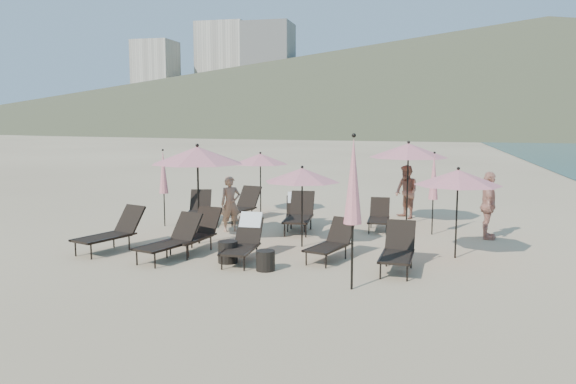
% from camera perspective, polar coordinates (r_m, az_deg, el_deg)
% --- Properties ---
extents(ground, '(800.00, 800.00, 0.00)m').
position_cam_1_polar(ground, '(12.26, 1.68, -7.30)').
color(ground, '#D6BA8C').
rests_on(ground, ground).
extents(volcanic_headland, '(690.00, 690.00, 55.00)m').
position_cam_1_polar(volcanic_headland, '(322.54, 26.60, 10.66)').
color(volcanic_headland, brown).
rests_on(volcanic_headland, ground).
extents(hotel_skyline, '(109.00, 82.00, 55.00)m').
position_cam_1_polar(hotel_skyline, '(299.44, -5.04, 11.26)').
color(hotel_skyline, beige).
rests_on(hotel_skyline, ground).
extents(lounger_0, '(1.20, 1.88, 1.01)m').
position_cam_1_polar(lounger_0, '(13.98, -17.45, -3.83)').
color(lounger_0, black).
rests_on(lounger_0, ground).
extents(lounger_1, '(1.10, 1.79, 0.97)m').
position_cam_1_polar(lounger_1, '(12.83, -11.80, -4.72)').
color(lounger_1, black).
rests_on(lounger_1, ground).
extents(lounger_2, '(0.88, 1.77, 0.97)m').
position_cam_1_polar(lounger_2, '(13.46, -9.40, -4.09)').
color(lounger_2, black).
rests_on(lounger_2, ground).
extents(lounger_3, '(0.63, 1.62, 1.00)m').
position_cam_1_polar(lounger_3, '(12.44, -4.48, -4.84)').
color(lounger_3, black).
rests_on(lounger_3, ground).
extents(lounger_4, '(1.01, 1.62, 0.87)m').
position_cam_1_polar(lounger_4, '(12.53, 4.44, -5.07)').
color(lounger_4, black).
rests_on(lounger_4, ground).
extents(lounger_5, '(0.70, 1.67, 0.94)m').
position_cam_1_polar(lounger_5, '(11.86, 11.10, -5.74)').
color(lounger_5, black).
rests_on(lounger_5, ground).
extents(lounger_6, '(1.07, 1.80, 0.97)m').
position_cam_1_polar(lounger_6, '(16.95, -9.07, -1.75)').
color(lounger_6, black).
rests_on(lounger_6, ground).
extents(lounger_7, '(1.09, 1.89, 1.03)m').
position_cam_1_polar(lounger_7, '(17.30, -4.95, -1.42)').
color(lounger_7, black).
rests_on(lounger_7, ground).
extents(lounger_8, '(0.89, 1.63, 0.96)m').
position_cam_1_polar(lounger_8, '(16.33, 0.82, -1.98)').
color(lounger_8, black).
rests_on(lounger_8, ground).
extents(lounger_9, '(0.84, 1.87, 1.05)m').
position_cam_1_polar(lounger_9, '(15.74, 1.18, -2.22)').
color(lounger_9, black).
rests_on(lounger_9, ground).
extents(lounger_10, '(0.61, 1.50, 0.85)m').
position_cam_1_polar(lounger_10, '(16.12, 9.23, -2.41)').
color(lounger_10, black).
rests_on(lounger_10, ground).
extents(umbrella_open_0, '(2.34, 2.34, 2.52)m').
position_cam_1_polar(umbrella_open_0, '(14.11, -9.18, 3.70)').
color(umbrella_open_0, black).
rests_on(umbrella_open_0, ground).
extents(umbrella_open_1, '(1.86, 1.86, 2.00)m').
position_cam_1_polar(umbrella_open_1, '(13.60, 1.45, 1.73)').
color(umbrella_open_1, black).
rests_on(umbrella_open_1, ground).
extents(umbrella_open_2, '(1.92, 1.92, 2.07)m').
position_cam_1_polar(umbrella_open_2, '(13.01, 16.89, 1.41)').
color(umbrella_open_2, black).
rests_on(umbrella_open_2, ground).
extents(umbrella_open_3, '(1.91, 1.91, 2.06)m').
position_cam_1_polar(umbrella_open_3, '(18.69, -2.82, 3.37)').
color(umbrella_open_3, black).
rests_on(umbrella_open_3, ground).
extents(umbrella_open_4, '(2.32, 2.32, 2.50)m').
position_cam_1_polar(umbrella_open_4, '(16.97, 12.13, 4.14)').
color(umbrella_open_4, black).
rests_on(umbrella_open_4, ground).
extents(umbrella_closed_0, '(0.33, 0.33, 2.86)m').
position_cam_1_polar(umbrella_closed_0, '(10.13, 6.64, 1.03)').
color(umbrella_closed_0, black).
rests_on(umbrella_closed_0, ground).
extents(umbrella_closed_1, '(0.26, 0.26, 2.26)m').
position_cam_1_polar(umbrella_closed_1, '(15.59, 14.58, 1.48)').
color(umbrella_closed_1, black).
rests_on(umbrella_closed_1, ground).
extents(umbrella_closed_2, '(0.27, 0.27, 2.27)m').
position_cam_1_polar(umbrella_closed_2, '(16.72, -12.55, 1.93)').
color(umbrella_closed_2, black).
rests_on(umbrella_closed_2, ground).
extents(side_table_0, '(0.43, 0.43, 0.48)m').
position_cam_1_polar(side_table_0, '(12.37, -6.14, -6.07)').
color(side_table_0, black).
rests_on(side_table_0, ground).
extents(side_table_1, '(0.40, 0.40, 0.42)m').
position_cam_1_polar(side_table_1, '(11.68, -2.30, -6.97)').
color(side_table_1, black).
rests_on(side_table_1, ground).
extents(beachgoer_a, '(0.68, 0.61, 1.55)m').
position_cam_1_polar(beachgoer_a, '(15.74, -5.87, -1.20)').
color(beachgoer_a, '#A47659').
rests_on(beachgoer_a, ground).
extents(beachgoer_b, '(1.01, 1.04, 1.69)m').
position_cam_1_polar(beachgoer_b, '(18.13, 11.93, 0.02)').
color(beachgoer_b, '#AD6F59').
rests_on(beachgoer_b, ground).
extents(beachgoer_c, '(0.50, 1.06, 1.77)m').
position_cam_1_polar(beachgoer_c, '(15.53, 19.68, -1.29)').
color(beachgoer_c, tan).
rests_on(beachgoer_c, ground).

